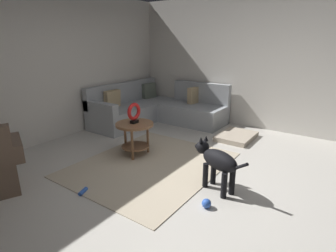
# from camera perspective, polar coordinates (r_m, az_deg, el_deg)

# --- Properties ---
(ground_plane) EXTENTS (6.00, 6.00, 0.10)m
(ground_plane) POSITION_cam_1_polar(r_m,az_deg,el_deg) (3.63, 3.76, -12.51)
(ground_plane) COLOR beige
(wall_back) EXTENTS (6.00, 0.12, 2.70)m
(wall_back) POSITION_cam_1_polar(r_m,az_deg,el_deg) (5.31, -24.70, 11.47)
(wall_back) COLOR silver
(wall_back) RESTS_ON ground_plane
(wall_right) EXTENTS (0.12, 6.00, 2.70)m
(wall_right) POSITION_cam_1_polar(r_m,az_deg,el_deg) (5.88, 19.56, 12.47)
(wall_right) COLOR silver
(wall_right) RESTS_ON ground_plane
(area_rug) EXTENTS (2.30, 1.90, 0.01)m
(area_rug) POSITION_cam_1_polar(r_m,az_deg,el_deg) (4.07, -3.62, -8.15)
(area_rug) COLOR #BCAD93
(area_rug) RESTS_ON ground_plane
(sectional_couch) EXTENTS (2.20, 2.25, 0.88)m
(sectional_couch) POSITION_cam_1_polar(r_m,az_deg,el_deg) (6.11, -2.55, 3.52)
(sectional_couch) COLOR #9EA3A8
(sectional_couch) RESTS_ON ground_plane
(side_table) EXTENTS (0.60, 0.60, 0.54)m
(side_table) POSITION_cam_1_polar(r_m,az_deg,el_deg) (4.28, -7.10, -0.96)
(side_table) COLOR brown
(side_table) RESTS_ON ground_plane
(torus_sculpture) EXTENTS (0.28, 0.08, 0.33)m
(torus_sculpture) POSITION_cam_1_polar(r_m,az_deg,el_deg) (4.20, -7.25, 2.86)
(torus_sculpture) COLOR black
(torus_sculpture) RESTS_ON side_table
(dog_bed_mat) EXTENTS (0.80, 0.60, 0.09)m
(dog_bed_mat) POSITION_cam_1_polar(r_m,az_deg,el_deg) (5.26, 14.37, -2.14)
(dog_bed_mat) COLOR #B2A38E
(dog_bed_mat) RESTS_ON ground_plane
(dog) EXTENTS (0.38, 0.82, 0.63)m
(dog) POSITION_cam_1_polar(r_m,az_deg,el_deg) (3.33, 10.37, -7.37)
(dog) COLOR black
(dog) RESTS_ON ground_plane
(dog_toy_ball) EXTENTS (0.11, 0.11, 0.11)m
(dog_toy_ball) POSITION_cam_1_polar(r_m,az_deg,el_deg) (3.11, 8.20, -16.03)
(dog_toy_ball) COLOR blue
(dog_toy_ball) RESTS_ON ground_plane
(dog_toy_rope) EXTENTS (0.15, 0.10, 0.05)m
(dog_toy_rope) POSITION_cam_1_polar(r_m,az_deg,el_deg) (3.50, -17.66, -13.15)
(dog_toy_rope) COLOR blue
(dog_toy_rope) RESTS_ON ground_plane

